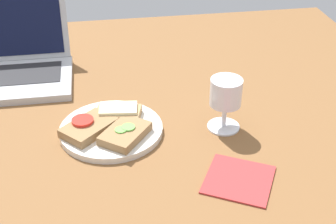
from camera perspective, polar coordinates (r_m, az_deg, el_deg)
wooden_table at (r=109.20cm, az=-0.96°, el=-2.60°), size 140.00×140.00×3.00cm
plate at (r=106.82cm, az=-6.91°, el=-2.30°), size 23.43×23.43×1.47cm
sandwich_with_tomato at (r=105.47cm, az=-9.68°, el=-1.82°), size 13.72×13.54×2.75cm
sandwich_with_cucumber at (r=102.61cm, az=-5.25°, el=-2.61°), size 12.67×13.33×2.36cm
sandwich_with_cheese at (r=109.49cm, az=-6.06°, el=-0.02°), size 11.48×8.64×2.72cm
wine_glass at (r=104.78cm, az=7.05°, el=1.99°), size 7.49×7.49×12.52cm
laptop at (r=134.20cm, az=-18.65°, el=5.30°), size 32.32×27.60×20.05cm
napkin at (r=94.63cm, az=8.62°, el=-8.15°), size 17.36×17.34×0.40cm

